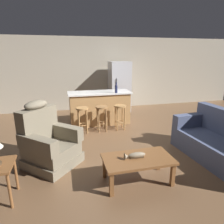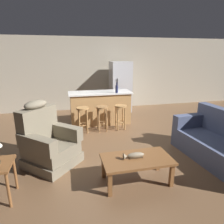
{
  "view_description": "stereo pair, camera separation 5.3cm",
  "coord_description": "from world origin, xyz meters",
  "views": [
    {
      "loc": [
        -1.01,
        -4.26,
        1.99
      ],
      "look_at": [
        0.02,
        -0.1,
        0.75
      ],
      "focal_mm": 32.0,
      "sensor_mm": 36.0,
      "label": 1
    },
    {
      "loc": [
        -0.96,
        -4.27,
        1.99
      ],
      "look_at": [
        0.02,
        -0.1,
        0.75
      ],
      "focal_mm": 32.0,
      "sensor_mm": 36.0,
      "label": 2
    }
  ],
  "objects": [
    {
      "name": "couch",
      "position": [
        1.87,
        -1.38,
        0.34
      ],
      "size": [
        0.97,
        1.95,
        0.94
      ],
      "rotation": [
        0.0,
        0.0,
        3.21
      ],
      "color": "#4C5675",
      "rests_on": "ground_plane"
    },
    {
      "name": "kitchen_island",
      "position": [
        0.0,
        1.35,
        0.48
      ],
      "size": [
        1.8,
        0.7,
        0.95
      ],
      "color": "#AD7F4C",
      "rests_on": "ground_plane"
    },
    {
      "name": "ground_plane",
      "position": [
        0.0,
        0.0,
        0.0
      ],
      "size": [
        12.0,
        12.0,
        0.0
      ],
      "color": "brown"
    },
    {
      "name": "bar_stool_right",
      "position": [
        0.45,
        0.72,
        0.47
      ],
      "size": [
        0.32,
        0.32,
        0.68
      ],
      "color": "#A87A47",
      "rests_on": "ground_plane"
    },
    {
      "name": "back_wall",
      "position": [
        0.0,
        3.12,
        1.3
      ],
      "size": [
        12.0,
        0.05,
        2.6
      ],
      "color": "#A89E89",
      "rests_on": "ground_plane"
    },
    {
      "name": "bar_stool_middle",
      "position": [
        -0.06,
        0.72,
        0.47
      ],
      "size": [
        0.32,
        0.32,
        0.68
      ],
      "color": "olive",
      "rests_on": "ground_plane"
    },
    {
      "name": "bar_stool_left",
      "position": [
        -0.57,
        0.72,
        0.47
      ],
      "size": [
        0.32,
        0.32,
        0.68
      ],
      "color": "#A87A47",
      "rests_on": "ground_plane"
    },
    {
      "name": "bottle_tall_green",
      "position": [
        0.43,
        1.09,
        1.06
      ],
      "size": [
        0.08,
        0.08,
        0.3
      ],
      "color": "#23284C",
      "rests_on": "kitchen_island"
    },
    {
      "name": "fish_figurine",
      "position": [
        0.01,
        -1.61,
        0.46
      ],
      "size": [
        0.34,
        0.1,
        0.1
      ],
      "color": "#4C3823",
      "rests_on": "coffee_table"
    },
    {
      "name": "coffee_table",
      "position": [
        0.06,
        -1.63,
        0.36
      ],
      "size": [
        1.1,
        0.6,
        0.42
      ],
      "color": "brown",
      "rests_on": "ground_plane"
    },
    {
      "name": "refrigerator",
      "position": [
        0.95,
        2.55,
        0.88
      ],
      "size": [
        0.7,
        0.69,
        1.76
      ],
      "color": "#B7B7BC",
      "rests_on": "ground_plane"
    },
    {
      "name": "recliner_near_lamp",
      "position": [
        -1.34,
        -0.71,
        0.42
      ],
      "size": [
        1.19,
        1.19,
        1.2
      ],
      "rotation": [
        0.0,
        0.0,
        -0.75
      ],
      "color": "#756B56",
      "rests_on": "ground_plane"
    }
  ]
}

